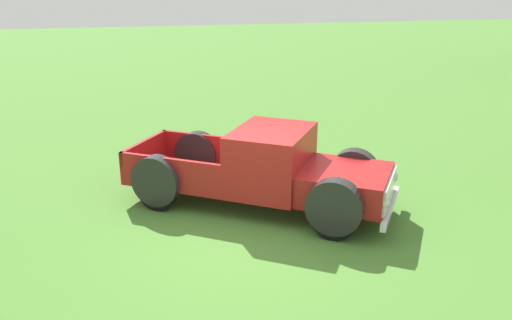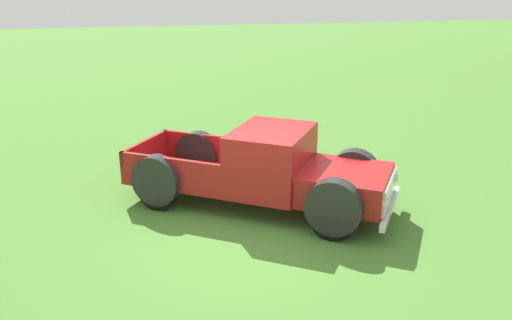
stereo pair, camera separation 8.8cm
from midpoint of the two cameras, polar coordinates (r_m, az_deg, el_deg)
ground_plane at (r=9.33m, az=-0.25°, el=-7.06°), size 80.00×80.00×0.00m
pickup_truck_foreground at (r=9.76m, az=1.71°, el=-1.23°), size 4.21×5.08×1.52m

